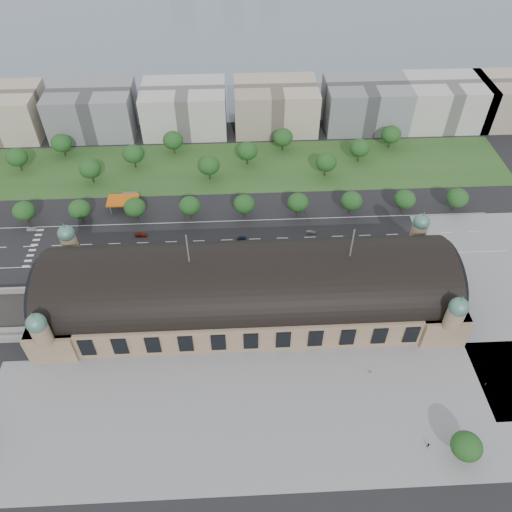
{
  "coord_description": "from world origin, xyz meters",
  "views": [
    {
      "loc": [
        -3.18,
        -120.62,
        145.14
      ],
      "look_at": [
        3.37,
        13.26,
        14.0
      ],
      "focal_mm": 35.0,
      "sensor_mm": 36.0,
      "label": 1
    }
  ],
  "objects_px": {
    "parked_car_0": "(49,268)",
    "pedestrian_1": "(485,384)",
    "traffic_car_2": "(79,257)",
    "petrol_station": "(127,199)",
    "traffic_car_3": "(141,235)",
    "parked_car_5": "(151,263)",
    "parked_car_2": "(87,271)",
    "pedestrian_0": "(370,372)",
    "parked_car_6": "(202,268)",
    "bus_west": "(231,251)",
    "traffic_car_4": "(241,238)",
    "traffic_car_5": "(311,232)",
    "traffic_car_6": "(419,248)",
    "traffic_car_1": "(32,229)",
    "parked_car_3": "(146,266)",
    "bus_mid": "(227,250)",
    "bus_east": "(274,247)",
    "pedestrian_4": "(428,446)",
    "parked_car_1": "(122,271)",
    "parked_car_4": "(180,268)"
  },
  "relations": [
    {
      "from": "parked_car_0",
      "to": "bus_mid",
      "type": "bearing_deg",
      "value": 72.22
    },
    {
      "from": "pedestrian_1",
      "to": "pedestrian_0",
      "type": "bearing_deg",
      "value": 99.56
    },
    {
      "from": "traffic_car_5",
      "to": "bus_mid",
      "type": "relative_size",
      "value": 0.38
    },
    {
      "from": "parked_car_0",
      "to": "traffic_car_3",
      "type": "bearing_deg",
      "value": 95.1
    },
    {
      "from": "bus_west",
      "to": "parked_car_4",
      "type": "bearing_deg",
      "value": 106.24
    },
    {
      "from": "parked_car_2",
      "to": "parked_car_5",
      "type": "distance_m",
      "value": 25.6
    },
    {
      "from": "parked_car_1",
      "to": "bus_east",
      "type": "relative_size",
      "value": 0.39
    },
    {
      "from": "traffic_car_3",
      "to": "parked_car_2",
      "type": "height_order",
      "value": "parked_car_2"
    },
    {
      "from": "petrol_station",
      "to": "traffic_car_3",
      "type": "height_order",
      "value": "petrol_station"
    },
    {
      "from": "petrol_station",
      "to": "pedestrian_0",
      "type": "distance_m",
      "value": 133.99
    },
    {
      "from": "parked_car_2",
      "to": "bus_west",
      "type": "distance_m",
      "value": 58.35
    },
    {
      "from": "petrol_station",
      "to": "parked_car_4",
      "type": "bearing_deg",
      "value": -58.58
    },
    {
      "from": "parked_car_3",
      "to": "parked_car_6",
      "type": "relative_size",
      "value": 0.91
    },
    {
      "from": "petrol_station",
      "to": "parked_car_1",
      "type": "xyz_separation_m",
      "value": [
        3.53,
        -44.28,
        -2.28
      ]
    },
    {
      "from": "parked_car_0",
      "to": "pedestrian_0",
      "type": "xyz_separation_m",
      "value": [
        119.51,
        -54.88,
        0.2
      ]
    },
    {
      "from": "bus_mid",
      "to": "bus_west",
      "type": "bearing_deg",
      "value": -122.76
    },
    {
      "from": "parked_car_5",
      "to": "pedestrian_0",
      "type": "xyz_separation_m",
      "value": [
        78.39,
        -55.75,
        0.14
      ]
    },
    {
      "from": "traffic_car_5",
      "to": "parked_car_6",
      "type": "height_order",
      "value": "parked_car_6"
    },
    {
      "from": "parked_car_2",
      "to": "parked_car_5",
      "type": "height_order",
      "value": "parked_car_2"
    },
    {
      "from": "traffic_car_6",
      "to": "parked_car_1",
      "type": "bearing_deg",
      "value": -87.56
    },
    {
      "from": "parked_car_3",
      "to": "bus_mid",
      "type": "height_order",
      "value": "bus_mid"
    },
    {
      "from": "bus_mid",
      "to": "pedestrian_4",
      "type": "bearing_deg",
      "value": -145.22
    },
    {
      "from": "traffic_car_6",
      "to": "pedestrian_1",
      "type": "relative_size",
      "value": 3.64
    },
    {
      "from": "traffic_car_4",
      "to": "traffic_car_3",
      "type": "bearing_deg",
      "value": -99.88
    },
    {
      "from": "bus_mid",
      "to": "pedestrian_1",
      "type": "height_order",
      "value": "bus_mid"
    },
    {
      "from": "traffic_car_5",
      "to": "pedestrian_1",
      "type": "xyz_separation_m",
      "value": [
        47.53,
        -77.48,
        0.11
      ]
    },
    {
      "from": "pedestrian_4",
      "to": "parked_car_0",
      "type": "bearing_deg",
      "value": -58.42
    },
    {
      "from": "traffic_car_4",
      "to": "traffic_car_6",
      "type": "bearing_deg",
      "value": 77.65
    },
    {
      "from": "traffic_car_2",
      "to": "petrol_station",
      "type": "bearing_deg",
      "value": 162.18
    },
    {
      "from": "traffic_car_5",
      "to": "bus_mid",
      "type": "distance_m",
      "value": 38.09
    },
    {
      "from": "parked_car_2",
      "to": "pedestrian_0",
      "type": "relative_size",
      "value": 3.1
    },
    {
      "from": "traffic_car_1",
      "to": "traffic_car_6",
      "type": "distance_m",
      "value": 167.65
    },
    {
      "from": "traffic_car_2",
      "to": "pedestrian_0",
      "type": "bearing_deg",
      "value": 66.44
    },
    {
      "from": "parked_car_5",
      "to": "pedestrian_1",
      "type": "relative_size",
      "value": 3.23
    },
    {
      "from": "traffic_car_2",
      "to": "parked_car_5",
      "type": "xyz_separation_m",
      "value": [
        30.32,
        -5.08,
        0.07
      ]
    },
    {
      "from": "parked_car_5",
      "to": "traffic_car_2",
      "type": "bearing_deg",
      "value": -133.16
    },
    {
      "from": "traffic_car_2",
      "to": "parked_car_4",
      "type": "height_order",
      "value": "parked_car_4"
    },
    {
      "from": "traffic_car_3",
      "to": "bus_east",
      "type": "relative_size",
      "value": 0.42
    },
    {
      "from": "traffic_car_5",
      "to": "traffic_car_6",
      "type": "height_order",
      "value": "traffic_car_6"
    },
    {
      "from": "traffic_car_3",
      "to": "pedestrian_0",
      "type": "distance_m",
      "value": 111.78
    },
    {
      "from": "traffic_car_3",
      "to": "bus_east",
      "type": "distance_m",
      "value": 57.88
    },
    {
      "from": "traffic_car_3",
      "to": "parked_car_3",
      "type": "height_order",
      "value": "parked_car_3"
    },
    {
      "from": "traffic_car_3",
      "to": "parked_car_5",
      "type": "xyz_separation_m",
      "value": [
        6.11,
        -17.42,
        -0.05
      ]
    },
    {
      "from": "traffic_car_1",
      "to": "bus_east",
      "type": "xyz_separation_m",
      "value": [
        105.2,
        -17.56,
        1.02
      ]
    },
    {
      "from": "traffic_car_1",
      "to": "pedestrian_0",
      "type": "xyz_separation_m",
      "value": [
        132.99,
        -79.18,
        0.15
      ]
    },
    {
      "from": "parked_car_1",
      "to": "pedestrian_4",
      "type": "relative_size",
      "value": 2.58
    },
    {
      "from": "parked_car_6",
      "to": "bus_west",
      "type": "bearing_deg",
      "value": 105.01
    },
    {
      "from": "parked_car_0",
      "to": "pedestrian_1",
      "type": "xyz_separation_m",
      "value": [
        156.33,
        -61.12,
        0.14
      ]
    },
    {
      "from": "petrol_station",
      "to": "parked_car_5",
      "type": "distance_m",
      "value": 43.05
    },
    {
      "from": "traffic_car_5",
      "to": "pedestrian_1",
      "type": "bearing_deg",
      "value": -141.55
    }
  ]
}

